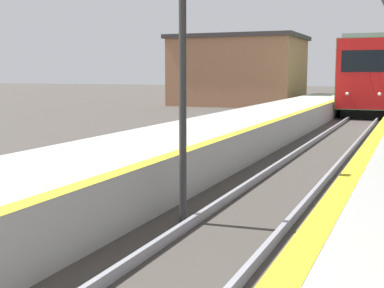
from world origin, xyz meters
The scene contains 3 objects.
train centered at (0.00, 36.49, 2.28)m, with size 2.88×18.00×4.48m.
signal_near centered at (-0.96, 6.75, 3.44)m, with size 0.36×0.31×4.96m.
station_building centered at (-10.12, 38.34, 2.64)m, with size 9.59×7.38×5.25m.
Camera 1 is at (2.48, -1.09, 2.44)m, focal length 50.00 mm.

